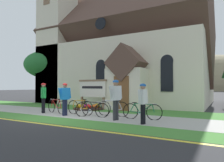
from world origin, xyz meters
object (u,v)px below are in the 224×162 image
at_px(bicycle_blue, 80,107).
at_px(cyclist_in_orange_jersey, 65,97).
at_px(cyclist_in_green_jersey, 116,96).
at_px(yard_deciduous_tree, 49,65).
at_px(bicycle_green, 142,111).
at_px(bicycle_silver, 56,106).
at_px(cyclist_in_red_jersey, 143,101).
at_px(bicycle_white, 113,108).
at_px(church_sign, 92,89).
at_px(bicycle_red, 92,109).
at_px(cyclist_in_white_jersey, 43,96).

distance_m(bicycle_blue, cyclist_in_orange_jersey, 0.99).
height_order(cyclist_in_green_jersey, yard_deciduous_tree, yard_deciduous_tree).
distance_m(bicycle_green, yard_deciduous_tree, 13.55).
height_order(bicycle_silver, cyclist_in_red_jersey, cyclist_in_red_jersey).
height_order(bicycle_blue, cyclist_in_red_jersey, cyclist_in_red_jersey).
bearing_deg(bicycle_green, bicycle_white, 170.74).
height_order(bicycle_silver, cyclist_in_orange_jersey, cyclist_in_orange_jersey).
height_order(church_sign, bicycle_blue, church_sign).
relative_size(church_sign, cyclist_in_green_jersey, 1.29).
bearing_deg(cyclist_in_green_jersey, cyclist_in_orange_jersey, 179.77).
xyz_separation_m(bicycle_silver, bicycle_white, (3.24, 0.57, 0.01)).
height_order(bicycle_blue, bicycle_white, bicycle_blue).
distance_m(bicycle_red, cyclist_in_white_jersey, 3.22).
distance_m(church_sign, bicycle_silver, 3.00).
bearing_deg(bicycle_red, bicycle_blue, 158.23).
height_order(bicycle_red, bicycle_silver, bicycle_silver).
bearing_deg(bicycle_white, bicycle_silver, -170.02).
xyz_separation_m(church_sign, cyclist_in_green_jersey, (3.52, -3.32, -0.24)).
height_order(cyclist_in_green_jersey, cyclist_in_orange_jersey, cyclist_in_green_jersey).
xyz_separation_m(bicycle_white, cyclist_in_green_jersey, (0.72, -1.06, 0.66)).
relative_size(bicycle_silver, cyclist_in_green_jersey, 0.99).
bearing_deg(bicycle_silver, yard_deciduous_tree, 138.96).
bearing_deg(bicycle_green, cyclist_in_white_jersey, -173.85).
bearing_deg(cyclist_in_white_jersey, bicycle_silver, 23.21).
xyz_separation_m(bicycle_blue, cyclist_in_white_jersey, (-2.17, -0.49, 0.58)).
relative_size(bicycle_silver, bicycle_white, 1.00).
relative_size(bicycle_white, cyclist_in_green_jersey, 0.99).
relative_size(bicycle_white, cyclist_in_orange_jersey, 1.07).
relative_size(church_sign, cyclist_in_orange_jersey, 1.39).
xyz_separation_m(bicycle_silver, cyclist_in_green_jersey, (3.96, -0.49, 0.66)).
distance_m(bicycle_blue, bicycle_green, 3.37).
xyz_separation_m(bicycle_green, bicycle_silver, (-4.85, -0.31, 0.01)).
bearing_deg(bicycle_white, bicycle_green, -9.26).
xyz_separation_m(cyclist_in_white_jersey, cyclist_in_green_jersey, (4.64, -0.20, 0.08)).
xyz_separation_m(bicycle_white, cyclist_in_orange_jersey, (-2.18, -1.05, 0.56)).
distance_m(bicycle_silver, yard_deciduous_tree, 9.79).
xyz_separation_m(bicycle_silver, cyclist_in_red_jersey, (5.32, -0.79, 0.53)).
height_order(bicycle_green, bicycle_silver, bicycle_silver).
distance_m(church_sign, cyclist_in_white_jersey, 3.33).
bearing_deg(cyclist_in_green_jersey, bicycle_silver, 172.88).
xyz_separation_m(church_sign, yard_deciduous_tree, (-7.41, 3.24, 2.29)).
bearing_deg(cyclist_in_orange_jersey, bicycle_red, 11.31).
bearing_deg(cyclist_in_green_jersey, bicycle_green, 41.80).
xyz_separation_m(church_sign, cyclist_in_white_jersey, (-1.11, -3.12, -0.32)).
bearing_deg(yard_deciduous_tree, cyclist_in_green_jersey, -30.99).
relative_size(bicycle_green, yard_deciduous_tree, 0.36).
bearing_deg(bicycle_white, bicycle_red, -134.40).
bearing_deg(yard_deciduous_tree, church_sign, -23.64).
relative_size(cyclist_in_green_jersey, yard_deciduous_tree, 0.36).
bearing_deg(bicycle_green, cyclist_in_orange_jersey, -168.27).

